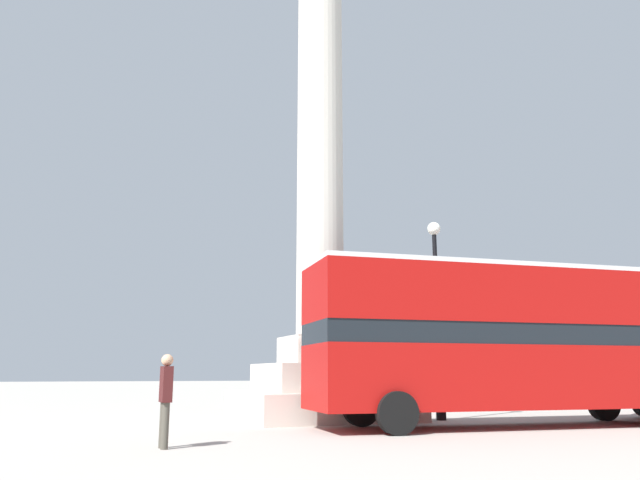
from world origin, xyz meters
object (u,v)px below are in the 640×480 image
object	(u,v)px
bus_a	(510,337)
equestrian_statue	(451,364)
pedestrian_near_lamp	(166,394)
monument_column	(320,207)
street_lamp	(437,306)

from	to	relation	value
bus_a	equestrian_statue	world-z (taller)	equestrian_statue
bus_a	pedestrian_near_lamp	size ratio (longest dim) A/B	6.39
monument_column	bus_a	bearing A→B (deg)	-49.95
monument_column	bus_a	distance (m)	7.47
monument_column	pedestrian_near_lamp	bearing A→B (deg)	-131.49
monument_column	bus_a	xyz separation A→B (m)	(3.85, -4.58, -4.49)
monument_column	pedestrian_near_lamp	world-z (taller)	monument_column
bus_a	monument_column	bearing A→B (deg)	134.92
bus_a	equestrian_statue	distance (m)	11.23
equestrian_statue	street_lamp	size ratio (longest dim) A/B	1.01
monument_column	pedestrian_near_lamp	xyz separation A→B (m)	(-5.53, -6.25, -5.85)
bus_a	street_lamp	world-z (taller)	street_lamp
equestrian_statue	pedestrian_near_lamp	size ratio (longest dim) A/B	3.55
equestrian_statue	street_lamp	xyz separation A→B (m)	(-5.09, -7.41, 1.69)
street_lamp	equestrian_statue	bearing A→B (deg)	55.48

